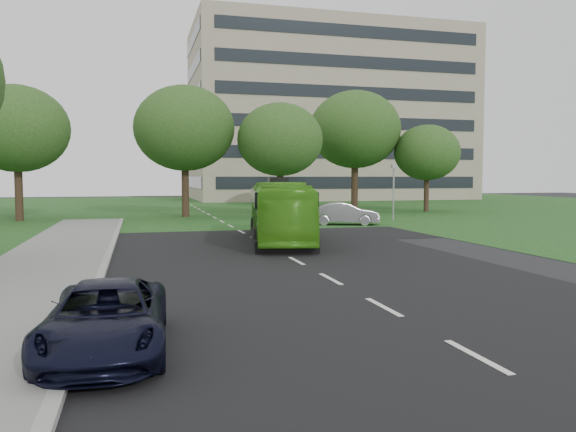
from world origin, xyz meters
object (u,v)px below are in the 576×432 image
object	(u,v)px
office_building	(328,115)
tree_park_d	(355,130)
tree_park_e	(427,153)
tree_park_c	(280,140)
camera_pole	(394,184)
sedan	(344,214)
tree_park_b	(185,129)
tree_park_a	(17,129)
bus	(279,212)
suv	(106,318)

from	to	relation	value
office_building	tree_park_d	world-z (taller)	office_building
tree_park_d	tree_park_e	size ratio (longest dim) A/B	1.41
tree_park_c	camera_pole	xyz separation A→B (m)	(7.20, -6.02, -3.55)
sedan	camera_pole	bearing A→B (deg)	-44.40
tree_park_b	sedan	world-z (taller)	tree_park_b
tree_park_a	sedan	size ratio (longest dim) A/B	2.14
tree_park_d	tree_park_e	bearing A→B (deg)	-23.79
tree_park_c	bus	size ratio (longest dim) A/B	0.85
tree_park_b	suv	bearing A→B (deg)	-96.95
tree_park_c	sedan	xyz separation A→B (m)	(2.36, -8.55, -5.50)
tree_park_d	sedan	world-z (taller)	tree_park_d
tree_park_e	suv	world-z (taller)	tree_park_e
office_building	tree_park_e	world-z (taller)	office_building
bus	office_building	bearing A→B (deg)	78.54
tree_park_a	bus	bearing A→B (deg)	-49.08
tree_park_b	sedan	xyz separation A→B (m)	(9.81, -10.59, -6.40)
tree_park_b	suv	size ratio (longest dim) A/B	2.28
tree_park_b	camera_pole	bearing A→B (deg)	-28.83
office_building	sedan	distance (m)	48.62
tree_park_b	suv	xyz separation A→B (m)	(-4.34, -35.59, -6.52)
office_building	tree_park_a	distance (m)	51.16
sedan	tree_park_e	bearing A→B (deg)	-29.14
tree_park_a	tree_park_c	xyz separation A→B (m)	(19.70, -0.89, -0.51)
tree_park_a	tree_park_e	distance (m)	34.75
tree_park_d	sedan	size ratio (longest dim) A/B	2.45
tree_park_d	suv	bearing A→B (deg)	-117.63
tree_park_d	tree_park_c	bearing A→B (deg)	-146.48
tree_park_b	camera_pole	size ratio (longest dim) A/B	2.53
tree_park_d	sedan	distance (m)	17.25
office_building	tree_park_e	xyz separation A→B (m)	(-1.71, -33.27, -6.98)
office_building	tree_park_c	bearing A→B (deg)	-114.60
tree_park_d	suv	size ratio (longest dim) A/B	2.45
tree_park_e	sedan	world-z (taller)	tree_park_e
office_building	camera_pole	distance (m)	44.56
office_building	tree_park_e	size ratio (longest dim) A/B	4.94
office_building	sedan	size ratio (longest dim) A/B	8.60
tree_park_d	tree_park_e	world-z (taller)	tree_park_d
tree_park_b	bus	bearing A→B (deg)	-80.53
camera_pole	tree_park_b	bearing A→B (deg)	139.79
tree_park_a	bus	size ratio (longest dim) A/B	0.92
tree_park_e	bus	size ratio (longest dim) A/B	0.75
tree_park_a	sedan	bearing A→B (deg)	-23.16
tree_park_c	camera_pole	distance (m)	10.03
sedan	tree_park_c	bearing A→B (deg)	33.42
tree_park_e	suv	size ratio (longest dim) A/B	1.74
office_building	tree_park_c	xyz separation A→B (m)	(-16.67, -36.41, -6.23)
tree_park_c	tree_park_e	world-z (taller)	tree_park_c
tree_park_e	suv	bearing A→B (deg)	-126.09
tree_park_c	suv	distance (m)	36.00
sedan	bus	bearing A→B (deg)	159.40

